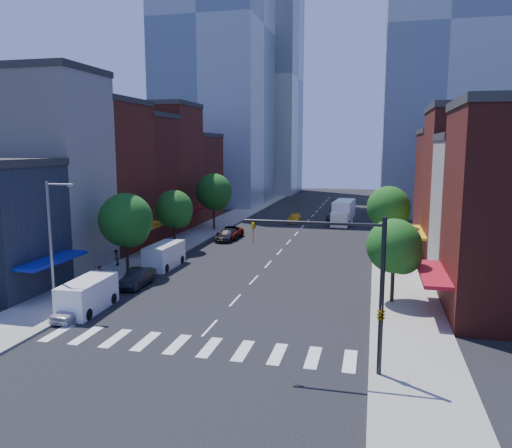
# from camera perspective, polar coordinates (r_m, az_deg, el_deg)

# --- Properties ---
(ground) EXTENTS (220.00, 220.00, 0.00)m
(ground) POSITION_cam_1_polar(r_m,az_deg,el_deg) (32.77, -5.31, -11.76)
(ground) COLOR black
(ground) RESTS_ON ground
(sidewalk_left) EXTENTS (5.00, 120.00, 0.15)m
(sidewalk_left) POSITION_cam_1_polar(r_m,az_deg,el_deg) (73.48, -4.57, -0.14)
(sidewalk_left) COLOR gray
(sidewalk_left) RESTS_ON ground
(sidewalk_right) EXTENTS (5.00, 120.00, 0.15)m
(sidewalk_right) POSITION_cam_1_polar(r_m,az_deg,el_deg) (70.01, 15.29, -0.88)
(sidewalk_right) COLOR gray
(sidewalk_right) RESTS_ON ground
(crosswalk) EXTENTS (19.00, 3.00, 0.01)m
(crosswalk) POSITION_cam_1_polar(r_m,az_deg,el_deg) (30.14, -7.18, -13.67)
(crosswalk) COLOR silver
(crosswalk) RESTS_ON ground
(bldg_left_1) EXTENTS (12.00, 8.00, 18.00)m
(bldg_left_1) POSITION_cam_1_polar(r_m,az_deg,el_deg) (51.45, -23.73, 5.30)
(bldg_left_1) COLOR beige
(bldg_left_1) RESTS_ON ground
(bldg_left_2) EXTENTS (12.00, 9.00, 16.00)m
(bldg_left_2) POSITION_cam_1_polar(r_m,az_deg,el_deg) (58.51, -18.66, 4.94)
(bldg_left_2) COLOR #5D1E16
(bldg_left_2) RESTS_ON ground
(bldg_left_3) EXTENTS (12.00, 8.00, 15.00)m
(bldg_left_3) POSITION_cam_1_polar(r_m,az_deg,el_deg) (65.89, -14.72, 5.06)
(bldg_left_3) COLOR #551B15
(bldg_left_3) RESTS_ON ground
(bldg_left_4) EXTENTS (12.00, 9.00, 17.00)m
(bldg_left_4) POSITION_cam_1_polar(r_m,az_deg,el_deg) (73.43, -11.63, 6.31)
(bldg_left_4) COLOR #5D1E16
(bldg_left_4) RESTS_ON ground
(bldg_left_5) EXTENTS (12.00, 10.00, 13.00)m
(bldg_left_5) POSITION_cam_1_polar(r_m,az_deg,el_deg) (82.24, -8.79, 5.24)
(bldg_left_5) COLOR #551B15
(bldg_left_5) RESTS_ON ground
(bldg_right_1) EXTENTS (12.00, 8.00, 12.00)m
(bldg_right_1) POSITION_cam_1_polar(r_m,az_deg,el_deg) (45.72, 27.26, 0.93)
(bldg_right_1) COLOR beige
(bldg_right_1) RESTS_ON ground
(bldg_right_2) EXTENTS (12.00, 10.00, 15.00)m
(bldg_right_2) POSITION_cam_1_polar(r_m,az_deg,el_deg) (54.31, 25.14, 3.77)
(bldg_right_2) COLOR #5D1E16
(bldg_right_2) RESTS_ON ground
(bldg_right_3) EXTENTS (12.00, 10.00, 13.00)m
(bldg_right_3) POSITION_cam_1_polar(r_m,az_deg,el_deg) (64.18, 23.31, 3.64)
(bldg_right_3) COLOR #551B15
(bldg_right_3) RESTS_ON ground
(tower_nw) EXTENTS (20.00, 22.00, 70.00)m
(tower_nw) POSITION_cam_1_polar(r_m,az_deg,el_deg) (106.67, -4.71, 21.53)
(tower_nw) COLOR #8C99A8
(tower_nw) RESTS_ON ground
(tower_ne) EXTENTS (18.00, 20.00, 60.00)m
(tower_ne) POSITION_cam_1_polar(r_m,az_deg,el_deg) (93.42, 20.54, 19.72)
(tower_ne) COLOR #9EA5AD
(tower_ne) RESTS_ON ground
(tower_far_e) EXTENTS (22.00, 22.00, 80.00)m
(tower_far_e) POSITION_cam_1_polar(r_m,az_deg,el_deg) (118.36, 21.45, 22.19)
(tower_far_e) COLOR #8C99A8
(tower_far_e) RESTS_ON ground
(tower_far_w) EXTENTS (18.00, 18.00, 56.00)m
(tower_far_w) POSITION_cam_1_polar(r_m,az_deg,el_deg) (128.20, 0.71, 16.23)
(tower_far_w) COLOR #9EA5AD
(tower_far_w) RESTS_ON ground
(traffic_signal) EXTENTS (7.24, 2.24, 8.00)m
(traffic_signal) POSITION_cam_1_polar(r_m,az_deg,el_deg) (25.60, 12.92, -8.08)
(traffic_signal) COLOR black
(traffic_signal) RESTS_ON sidewalk_right
(streetlight) EXTENTS (2.25, 0.25, 9.00)m
(streetlight) POSITION_cam_1_polar(r_m,az_deg,el_deg) (37.60, -22.23, -1.36)
(streetlight) COLOR slate
(streetlight) RESTS_ON sidewalk_left
(tree_left_near) EXTENTS (4.80, 4.80, 7.30)m
(tree_left_near) POSITION_cam_1_polar(r_m,az_deg,el_deg) (45.76, -14.52, 0.21)
(tree_left_near) COLOR black
(tree_left_near) RESTS_ON sidewalk_left
(tree_left_mid) EXTENTS (4.20, 4.20, 6.65)m
(tree_left_mid) POSITION_cam_1_polar(r_m,az_deg,el_deg) (55.66, -9.23, 1.52)
(tree_left_mid) COLOR black
(tree_left_mid) RESTS_ON sidewalk_left
(tree_left_far) EXTENTS (5.00, 5.00, 7.75)m
(tree_left_far) POSITION_cam_1_polar(r_m,az_deg,el_deg) (68.64, -4.76, 3.54)
(tree_left_far) COLOR black
(tree_left_far) RESTS_ON sidewalk_left
(tree_right_near) EXTENTS (4.00, 4.00, 6.20)m
(tree_right_near) POSITION_cam_1_polar(r_m,az_deg,el_deg) (37.70, 15.72, -2.69)
(tree_right_near) COLOR black
(tree_right_near) RESTS_ON sidewalk_right
(tree_right_far) EXTENTS (4.60, 4.60, 7.20)m
(tree_right_far) POSITION_cam_1_polar(r_m,az_deg,el_deg) (55.37, 15.05, 1.64)
(tree_right_far) COLOR black
(tree_right_far) RESTS_ON sidewalk_right
(parked_car_front) EXTENTS (1.69, 3.90, 1.31)m
(parked_car_front) POSITION_cam_1_polar(r_m,az_deg,el_deg) (36.29, -20.06, -9.11)
(parked_car_front) COLOR silver
(parked_car_front) RESTS_ON ground
(parked_car_second) EXTENTS (1.68, 4.48, 1.46)m
(parked_car_second) POSITION_cam_1_polar(r_m,az_deg,el_deg) (42.77, -13.39, -6.00)
(parked_car_second) COLOR black
(parked_car_second) RESTS_ON ground
(parked_car_third) EXTENTS (2.51, 5.34, 1.48)m
(parked_car_third) POSITION_cam_1_polar(r_m,az_deg,el_deg) (63.07, -3.02, -1.01)
(parked_car_third) COLOR #999999
(parked_car_third) RESTS_ON ground
(parked_car_rear) EXTENTS (2.38, 5.01, 1.41)m
(parked_car_rear) POSITION_cam_1_polar(r_m,az_deg,el_deg) (61.64, -3.27, -1.27)
(parked_car_rear) COLOR black
(parked_car_rear) RESTS_ON ground
(cargo_van_near) EXTENTS (2.39, 5.39, 2.25)m
(cargo_van_near) POSITION_cam_1_polar(r_m,az_deg,el_deg) (37.40, -18.77, -7.78)
(cargo_van_near) COLOR white
(cargo_van_near) RESTS_ON ground
(cargo_van_far) EXTENTS (2.28, 5.42, 2.29)m
(cargo_van_far) POSITION_cam_1_polar(r_m,az_deg,el_deg) (48.72, -10.51, -3.60)
(cargo_van_far) COLOR silver
(cargo_van_far) RESTS_ON ground
(taxi) EXTENTS (1.80, 4.38, 1.27)m
(taxi) POSITION_cam_1_polar(r_m,az_deg,el_deg) (76.28, 4.42, 0.62)
(taxi) COLOR #FFB80D
(taxi) RESTS_ON ground
(traffic_car_oncoming) EXTENTS (1.96, 4.23, 1.34)m
(traffic_car_oncoming) POSITION_cam_1_polar(r_m,az_deg,el_deg) (75.99, 8.53, 0.54)
(traffic_car_oncoming) COLOR black
(traffic_car_oncoming) RESTS_ON ground
(traffic_car_far) EXTENTS (2.21, 4.59, 1.51)m
(traffic_car_far) POSITION_cam_1_polar(r_m,az_deg,el_deg) (91.11, 9.18, 1.95)
(traffic_car_far) COLOR #999999
(traffic_car_far) RESTS_ON ground
(box_truck) EXTENTS (3.26, 8.87, 3.50)m
(box_truck) POSITION_cam_1_polar(r_m,az_deg,el_deg) (75.72, 9.95, 1.23)
(box_truck) COLOR white
(box_truck) RESTS_ON ground
(pedestrian_near) EXTENTS (0.63, 0.70, 1.62)m
(pedestrian_near) POSITION_cam_1_polar(r_m,az_deg,el_deg) (43.38, -17.35, -5.65)
(pedestrian_near) COLOR #999999
(pedestrian_near) RESTS_ON sidewalk_left
(pedestrian_far) EXTENTS (0.73, 0.86, 1.53)m
(pedestrian_far) POSITION_cam_1_polar(r_m,az_deg,el_deg) (49.94, -15.72, -3.74)
(pedestrian_far) COLOR #999999
(pedestrian_far) RESTS_ON sidewalk_left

